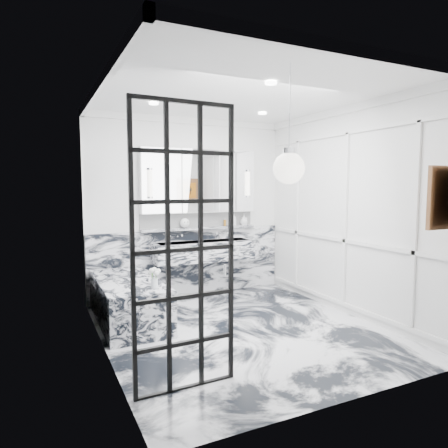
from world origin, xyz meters
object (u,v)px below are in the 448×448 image
crittall_door (185,250)px  trough_sink (204,251)px  bathtub (129,300)px  mirror_cabinet (199,181)px

crittall_door → trough_sink: 2.92m
crittall_door → bathtub: bearing=90.4°
crittall_door → mirror_cabinet: size_ratio=1.27×
crittall_door → mirror_cabinet: (1.25, 2.76, 0.61)m
trough_sink → mirror_cabinet: size_ratio=0.84×
mirror_cabinet → trough_sink: bearing=-90.0°
mirror_cabinet → bathtub: 2.20m
crittall_door → trough_sink: bearing=62.4°
trough_sink → bathtub: 1.55m
mirror_cabinet → bathtub: bearing=-147.9°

